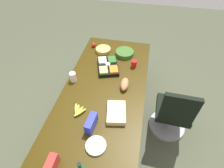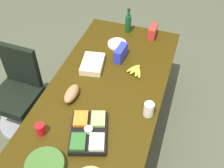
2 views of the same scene
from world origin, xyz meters
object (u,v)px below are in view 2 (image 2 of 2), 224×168
(office_chair, at_px, (20,98))
(chip_bag_blue, at_px, (121,53))
(banana_bunch, at_px, (136,70))
(mayo_jar, at_px, (149,109))
(veggie_tray, at_px, (89,132))
(bread_loaf, at_px, (72,94))
(wine_bottle, at_px, (128,23))
(conference_table, at_px, (102,100))
(chip_bag_red, at_px, (153,31))
(salad_bowl, at_px, (45,166))
(sheet_cake, at_px, (93,64))
(red_solo_cup, at_px, (41,129))
(paper_plate_stack, at_px, (117,44))

(office_chair, height_order, chip_bag_blue, office_chair)
(banana_bunch, xyz_separation_m, mayo_jar, (0.51, 0.25, 0.05))
(veggie_tray, height_order, chip_bag_blue, chip_bag_blue)
(bread_loaf, bearing_deg, wine_bottle, 170.58)
(conference_table, bearing_deg, chip_bag_blue, 179.45)
(office_chair, height_order, veggie_tray, office_chair)
(wine_bottle, xyz_separation_m, chip_bag_red, (0.01, 0.31, -0.05))
(conference_table, height_order, mayo_jar, mayo_jar)
(salad_bowl, height_order, sheet_cake, same)
(banana_bunch, relative_size, chip_bag_blue, 0.94)
(office_chair, distance_m, red_solo_cup, 0.95)
(paper_plate_stack, relative_size, red_solo_cup, 2.00)
(sheet_cake, bearing_deg, office_chair, -62.75)
(paper_plate_stack, height_order, salad_bowl, salad_bowl)
(wine_bottle, relative_size, salad_bowl, 1.04)
(bread_loaf, relative_size, veggie_tray, 0.49)
(banana_bunch, distance_m, paper_plate_stack, 0.50)
(office_chair, relative_size, salad_bowl, 3.31)
(conference_table, relative_size, paper_plate_stack, 11.44)
(conference_table, xyz_separation_m, bread_loaf, (0.11, -0.27, 0.11))
(conference_table, height_order, bread_loaf, bread_loaf)
(wine_bottle, distance_m, salad_bowl, 1.97)
(bread_loaf, height_order, chip_bag_red, chip_bag_red)
(bread_loaf, height_order, red_solo_cup, red_solo_cup)
(mayo_jar, distance_m, paper_plate_stack, 1.06)
(conference_table, bearing_deg, veggie_tray, 5.63)
(banana_bunch, relative_size, salad_bowl, 0.69)
(red_solo_cup, bearing_deg, chip_bag_red, 160.64)
(sheet_cake, bearing_deg, veggie_tray, 19.06)
(conference_table, bearing_deg, red_solo_cup, -31.08)
(chip_bag_blue, xyz_separation_m, paper_plate_stack, (-0.22, -0.11, -0.06))
(banana_bunch, xyz_separation_m, sheet_cake, (0.06, -0.46, 0.01))
(chip_bag_red, bearing_deg, conference_table, -12.55)
(salad_bowl, bearing_deg, chip_bag_red, 168.40)
(conference_table, bearing_deg, paper_plate_stack, -172.68)
(sheet_cake, bearing_deg, chip_bag_blue, 132.35)
(conference_table, height_order, wine_bottle, wine_bottle)
(veggie_tray, xyz_separation_m, chip_bag_red, (-1.56, 0.20, 0.03))
(veggie_tray, distance_m, chip_bag_blue, 1.05)
(paper_plate_stack, height_order, sheet_cake, sheet_cake)
(wine_bottle, relative_size, sheet_cake, 0.97)
(office_chair, xyz_separation_m, bread_loaf, (0.09, 0.73, 0.41))
(red_solo_cup, bearing_deg, salad_bowl, 33.87)
(red_solo_cup, distance_m, sheet_cake, 0.94)
(conference_table, distance_m, chip_bag_blue, 0.61)
(veggie_tray, height_order, paper_plate_stack, veggie_tray)
(chip_bag_blue, distance_m, chip_bag_red, 0.57)
(chip_bag_red, bearing_deg, banana_bunch, -2.00)
(office_chair, bearing_deg, mayo_jar, 87.54)
(chip_bag_blue, bearing_deg, bread_loaf, -21.20)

